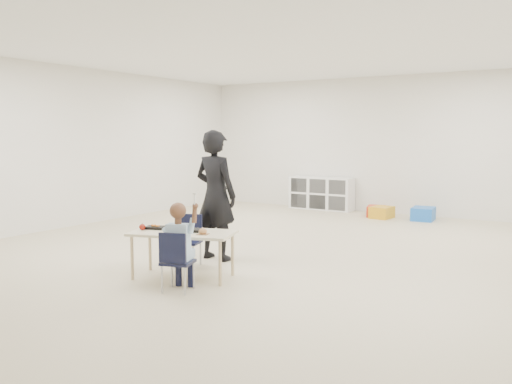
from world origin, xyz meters
The scene contains 16 objects.
room centered at (0.00, 0.00, 1.40)m, with size 9.00×9.02×2.80m.
table centered at (-0.09, -1.71, 0.27)m, with size 1.27×0.89×0.53m.
chair_near centered at (0.20, -2.15, 0.32)m, with size 0.31×0.29×0.63m, color black, non-canonical shape.
chair_far centered at (-0.39, -1.27, 0.32)m, with size 0.31×0.29×0.63m, color black, non-canonical shape.
child centered at (0.20, -2.15, 0.50)m, with size 0.42×0.42×0.99m, color #A9C8E5, non-canonical shape.
lunch_tray_near centered at (-0.02, -1.64, 0.54)m, with size 0.22×0.16×0.03m, color black.
lunch_tray_far centered at (-0.48, -1.73, 0.54)m, with size 0.22×0.16×0.03m, color black.
milk_carton centered at (-0.04, -1.81, 0.58)m, with size 0.07×0.07×0.10m, color white.
bread_roll centered at (0.20, -1.72, 0.56)m, with size 0.09×0.09×0.07m, color #B27949.
apple_near centered at (-0.24, -1.69, 0.56)m, with size 0.07×0.07×0.07m, color maroon.
apple_far centered at (-0.55, -1.88, 0.56)m, with size 0.07×0.07×0.07m, color maroon.
cubby_shelf centered at (-1.20, 4.28, 0.35)m, with size 1.40×0.40×0.70m, color white.
adult centered at (-0.32, -0.77, 0.83)m, with size 0.61×0.40×1.67m, color black.
bin_red centered at (0.17, 3.90, 0.11)m, with size 0.34×0.43×0.21m, color red.
bin_yellow centered at (0.34, 3.76, 0.11)m, with size 0.36×0.46×0.22m, color orange.
bin_blue centered at (1.09, 3.92, 0.12)m, with size 0.39×0.50×0.25m, color blue.
Camera 1 is at (3.78, -6.35, 1.60)m, focal length 38.00 mm.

